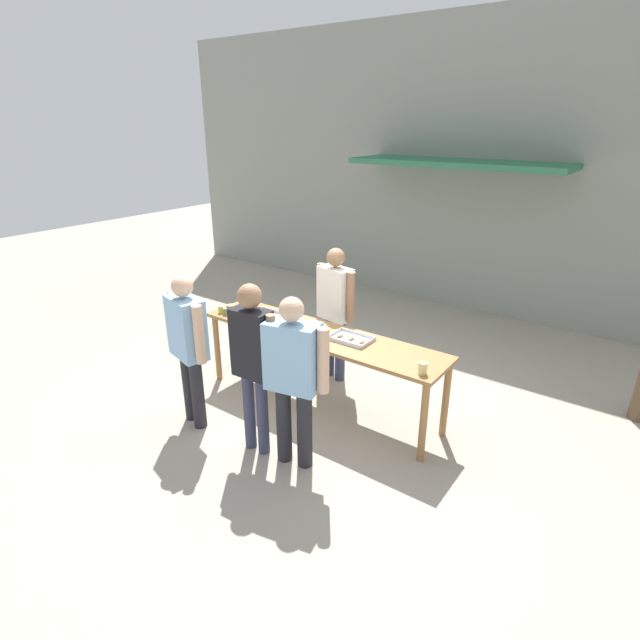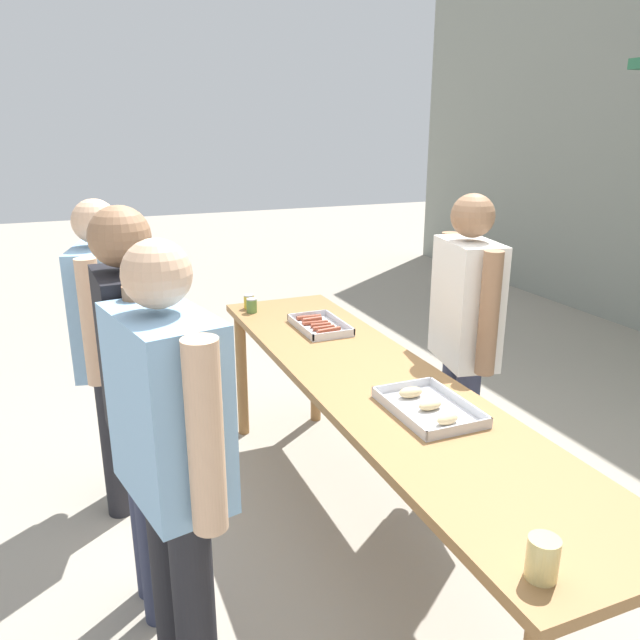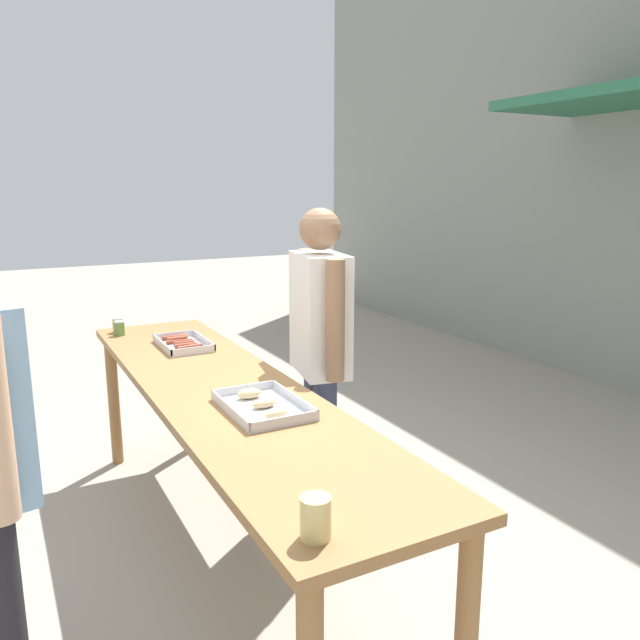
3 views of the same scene
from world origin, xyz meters
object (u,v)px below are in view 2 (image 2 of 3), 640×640
person_server_behind_table (465,326)px  person_customer_holding_hotdog (107,334)px  condiment_jar_mustard (249,302)px  condiment_jar_ketchup (252,306)px  food_tray_buns (428,407)px  beer_cup (543,558)px  person_customer_waiting_in_line (134,383)px  food_tray_sausages (320,326)px  person_customer_with_cup (171,445)px

person_server_behind_table → person_customer_holding_hotdog: person_server_behind_table is taller
condiment_jar_mustard → condiment_jar_ketchup: same height
food_tray_buns → beer_cup: bearing=-14.8°
condiment_jar_ketchup → person_customer_waiting_in_line: person_customer_waiting_in_line is taller
beer_cup → food_tray_buns: bearing=165.2°
food_tray_buns → person_customer_waiting_in_line: bearing=-108.7°
beer_cup → person_server_behind_table: size_ratio=0.07×
condiment_jar_mustard → condiment_jar_ketchup: (0.09, -0.01, 0.00)m
food_tray_sausages → beer_cup: beer_cup is taller
condiment_jar_mustard → beer_cup: beer_cup is taller
condiment_jar_mustard → person_customer_waiting_in_line: 1.54m
person_server_behind_table → person_customer_waiting_in_line: person_customer_waiting_in_line is taller
food_tray_sausages → person_customer_waiting_in_line: 1.32m
person_customer_with_cup → food_tray_sausages: bearing=-53.0°
food_tray_sausages → food_tray_buns: size_ratio=0.93×
person_customer_holding_hotdog → beer_cup: bearing=-143.3°
food_tray_buns → person_server_behind_table: size_ratio=0.26×
food_tray_sausages → condiment_jar_mustard: (-0.53, -0.25, 0.03)m
food_tray_sausages → beer_cup: size_ratio=3.55×
food_tray_buns → person_customer_with_cup: size_ratio=0.26×
person_server_behind_table → person_customer_waiting_in_line: size_ratio=0.97×
food_tray_buns → condiment_jar_ketchup: 1.59m
food_tray_sausages → person_customer_with_cup: size_ratio=0.24×
person_customer_waiting_in_line → food_tray_buns: bearing=-112.1°
food_tray_sausages → person_server_behind_table: size_ratio=0.24×
condiment_jar_ketchup → person_customer_holding_hotdog: size_ratio=0.05×
person_customer_holding_hotdog → person_customer_waiting_in_line: 0.85m
person_customer_holding_hotdog → person_customer_waiting_in_line: person_customer_waiting_in_line is taller
beer_cup → person_customer_holding_hotdog: bearing=-157.8°
condiment_jar_mustard → person_server_behind_table: 1.35m
condiment_jar_ketchup → food_tray_buns: bearing=9.5°
condiment_jar_ketchup → beer_cup: 2.49m
beer_cup → person_customer_waiting_in_line: bearing=-147.2°
person_customer_with_cup → person_customer_waiting_in_line: bearing=-3.7°
condiment_jar_ketchup → person_customer_waiting_in_line: (1.20, -0.81, 0.11)m
person_customer_waiting_in_line → condiment_jar_ketchup: bearing=-37.3°
beer_cup → person_customer_waiting_in_line: 1.54m
condiment_jar_ketchup → person_customer_holding_hotdog: person_customer_holding_hotdog is taller
person_customer_with_cup → condiment_jar_mustard: bearing=-36.3°
food_tray_sausages → condiment_jar_ketchup: bearing=-149.4°
beer_cup → person_customer_waiting_in_line: (-1.29, -0.83, 0.09)m
food_tray_buns → person_server_behind_table: bearing=135.7°
condiment_jar_ketchup → beer_cup: beer_cup is taller
condiment_jar_ketchup → person_customer_with_cup: person_customer_with_cup is taller
food_tray_sausages → person_server_behind_table: (0.53, 0.58, 0.09)m
beer_cup → person_customer_with_cup: 1.16m
beer_cup → person_customer_waiting_in_line: person_customer_waiting_in_line is taller
food_tray_buns → person_customer_waiting_in_line: (-0.36, -1.07, 0.14)m
condiment_jar_ketchup → person_customer_with_cup: 1.79m
condiment_jar_mustard → condiment_jar_ketchup: size_ratio=1.00×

